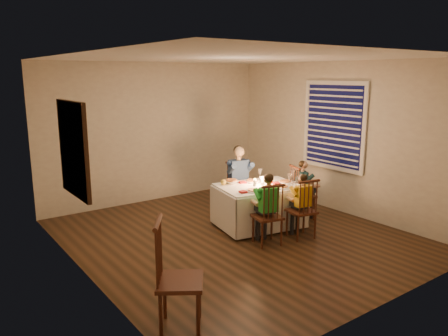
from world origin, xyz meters
TOP-DOWN VIEW (x-y plane):
  - ground at (0.00, 0.00)m, footprint 5.00×5.00m
  - wall_left at (-2.25, 0.00)m, footprint 0.02×5.00m
  - wall_right at (2.25, 0.00)m, footprint 0.02×5.00m
  - wall_back at (0.00, 2.50)m, footprint 4.50×0.02m
  - ceiling at (0.00, 0.00)m, footprint 5.00×5.00m
  - dining_table at (0.57, 0.14)m, footprint 1.44×1.15m
  - chair_adult at (0.71, 0.84)m, footprint 0.44×0.42m
  - chair_near_left at (0.18, -0.51)m, footprint 0.45×0.43m
  - chair_near_right at (0.75, -0.60)m, footprint 0.44×0.42m
  - chair_end at (1.41, 0.00)m, footprint 0.46×0.47m
  - chair_extra at (-1.90, -1.62)m, footprint 0.60×0.61m
  - adult at (0.71, 0.84)m, footprint 0.49×0.47m
  - child_green at (0.18, -0.51)m, footprint 0.40×0.37m
  - child_yellow at (0.75, -0.60)m, footprint 0.34×0.32m
  - child_teal at (1.41, 0.00)m, footprint 0.37×0.38m
  - setting_adult at (0.62, 0.38)m, footprint 0.30×0.30m
  - setting_green at (0.27, -0.08)m, footprint 0.30×0.30m
  - setting_yellow at (0.77, -0.17)m, footprint 0.30×0.30m
  - setting_teal at (1.03, 0.03)m, footprint 0.30×0.30m
  - candle_left at (0.49, 0.15)m, footprint 0.06×0.06m
  - candle_right at (0.63, 0.13)m, footprint 0.06×0.06m
  - squash at (0.13, 0.49)m, footprint 0.09×0.09m
  - orange_fruit at (0.80, 0.14)m, footprint 0.08×0.08m
  - serving_bowl at (0.29, 0.49)m, footprint 0.23×0.23m
  - wall_mirror at (-2.22, 0.30)m, footprint 0.06×0.95m
  - window_blinds at (2.21, 0.10)m, footprint 0.07×1.34m

SIDE VIEW (x-z plane):
  - ground at x=0.00m, z-range 0.00..0.00m
  - chair_adult at x=0.71m, z-range -0.45..0.45m
  - chair_near_left at x=0.18m, z-range -0.45..0.45m
  - chair_near_right at x=0.75m, z-range -0.45..0.45m
  - chair_end at x=1.41m, z-range -0.45..0.45m
  - chair_extra at x=-1.90m, z-range -0.54..0.54m
  - adult at x=0.71m, z-range -0.60..0.60m
  - child_green at x=0.18m, z-range -0.52..0.52m
  - child_yellow at x=0.75m, z-range -0.48..0.48m
  - child_teal at x=1.41m, z-range -0.50..0.50m
  - dining_table at x=0.57m, z-range 0.16..0.79m
  - setting_adult at x=0.62m, z-range 0.67..0.69m
  - setting_green at x=0.27m, z-range 0.67..0.69m
  - setting_yellow at x=0.77m, z-range 0.67..0.69m
  - setting_teal at x=1.03m, z-range 0.67..0.69m
  - serving_bowl at x=0.29m, z-range 0.67..0.72m
  - orange_fruit at x=0.80m, z-range 0.67..0.75m
  - squash at x=0.13m, z-range 0.67..0.76m
  - candle_left at x=0.49m, z-range 0.67..0.77m
  - candle_right at x=0.63m, z-range 0.67..0.77m
  - wall_left at x=-2.25m, z-range 0.00..2.60m
  - wall_right at x=2.25m, z-range 0.00..2.60m
  - wall_back at x=0.00m, z-range 0.00..2.60m
  - wall_mirror at x=-2.22m, z-range 0.92..2.08m
  - window_blinds at x=2.21m, z-range 0.73..2.27m
  - ceiling at x=0.00m, z-range 2.60..2.60m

